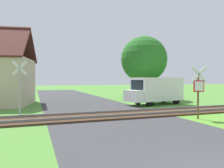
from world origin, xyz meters
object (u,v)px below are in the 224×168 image
at_px(stop_sign_near, 198,89).
at_px(tree_right, 144,59).
at_px(mail_truck, 156,90).
at_px(crossing_sign_far, 19,83).

xyz_separation_m(stop_sign_near, tree_right, (3.02, 11.70, 2.65)).
distance_m(tree_right, mail_truck, 6.07).
relative_size(tree_right, mail_truck, 1.30).
distance_m(stop_sign_near, crossing_sign_far, 10.07).
bearing_deg(stop_sign_near, crossing_sign_far, -17.72).
distance_m(crossing_sign_far, mail_truck, 10.55).
relative_size(stop_sign_near, tree_right, 0.41).
distance_m(stop_sign_near, tree_right, 12.37).
height_order(stop_sign_near, mail_truck, stop_sign_near).
relative_size(stop_sign_near, mail_truck, 0.54).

